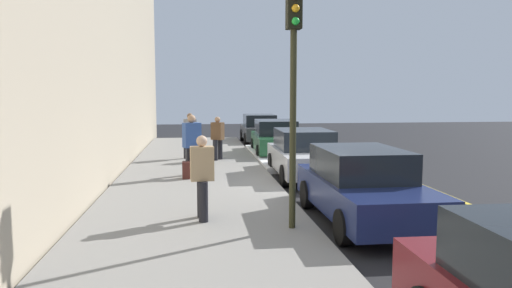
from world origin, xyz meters
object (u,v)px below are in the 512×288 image
(parked_car_silver, at_px, (304,154))
(pedestrian_grey_coat, at_px, (190,134))
(traffic_light_pole, at_px, (294,69))
(parked_car_navy, at_px, (362,186))
(pedestrian_blue_coat, at_px, (192,144))
(pedestrian_tan_coat, at_px, (202,175))
(parked_car_charcoal, at_px, (260,129))
(parked_car_green, at_px, (276,138))
(rolling_suitcase, at_px, (186,170))
(pedestrian_brown_coat, at_px, (218,137))

(parked_car_silver, xyz_separation_m, pedestrian_grey_coat, (-3.97, -3.58, 0.32))
(pedestrian_grey_coat, bearing_deg, traffic_light_pole, 11.52)
(parked_car_navy, height_order, pedestrian_blue_coat, pedestrian_blue_coat)
(parked_car_navy, xyz_separation_m, traffic_light_pole, (0.77, -1.62, 2.32))
(pedestrian_grey_coat, distance_m, pedestrian_tan_coat, 9.02)
(parked_car_silver, bearing_deg, pedestrian_blue_coat, -89.06)
(parked_car_charcoal, relative_size, parked_car_navy, 0.97)
(pedestrian_grey_coat, bearing_deg, parked_car_navy, 21.79)
(parked_car_green, bearing_deg, parked_car_navy, 0.24)
(parked_car_charcoal, bearing_deg, parked_car_green, -0.30)
(parked_car_silver, bearing_deg, parked_car_navy, 0.42)
(traffic_light_pole, bearing_deg, parked_car_silver, 164.88)
(parked_car_navy, height_order, rolling_suitcase, parked_car_navy)
(parked_car_silver, xyz_separation_m, traffic_light_pole, (5.85, -1.58, 2.32))
(parked_car_silver, relative_size, pedestrian_tan_coat, 2.49)
(pedestrian_blue_coat, bearing_deg, parked_car_green, 146.95)
(parked_car_charcoal, xyz_separation_m, rolling_suitcase, (11.11, -3.67, -0.35))
(rolling_suitcase, bearing_deg, parked_car_green, 147.51)
(pedestrian_grey_coat, bearing_deg, rolling_suitcase, -0.86)
(parked_car_navy, bearing_deg, rolling_suitcase, -141.53)
(parked_car_green, height_order, pedestrian_brown_coat, pedestrian_brown_coat)
(parked_car_charcoal, relative_size, rolling_suitcase, 4.94)
(pedestrian_tan_coat, relative_size, rolling_suitcase, 1.95)
(pedestrian_brown_coat, bearing_deg, pedestrian_blue_coat, -15.18)
(rolling_suitcase, bearing_deg, pedestrian_tan_coat, 5.24)
(parked_car_navy, height_order, pedestrian_brown_coat, pedestrian_brown_coat)
(pedestrian_brown_coat, distance_m, pedestrian_blue_coat, 3.52)
(parked_car_navy, distance_m, pedestrian_brown_coat, 8.82)
(parked_car_green, bearing_deg, pedestrian_blue_coat, -33.05)
(pedestrian_brown_coat, xyz_separation_m, rolling_suitcase, (3.78, -1.10, -0.61))
(parked_car_silver, relative_size, rolling_suitcase, 4.86)
(parked_car_green, bearing_deg, pedestrian_brown_coat, -52.78)
(parked_car_silver, bearing_deg, traffic_light_pole, -15.12)
(traffic_light_pole, bearing_deg, rolling_suitcase, -159.06)
(parked_car_navy, distance_m, traffic_light_pole, 2.93)
(pedestrian_tan_coat, bearing_deg, traffic_light_pole, 63.78)
(parked_car_navy, bearing_deg, parked_car_green, -179.76)
(parked_car_navy, relative_size, pedestrian_brown_coat, 2.68)
(parked_car_charcoal, xyz_separation_m, traffic_light_pole, (16.51, -1.60, 2.32))
(parked_car_charcoal, distance_m, pedestrian_blue_coat, 11.28)
(parked_car_silver, height_order, traffic_light_pole, traffic_light_pole)
(pedestrian_tan_coat, bearing_deg, parked_car_charcoal, 168.31)
(pedestrian_tan_coat, bearing_deg, parked_car_green, 162.65)
(pedestrian_grey_coat, relative_size, pedestrian_blue_coat, 0.94)
(parked_car_charcoal, xyz_separation_m, pedestrian_brown_coat, (7.32, -2.58, 0.26))
(pedestrian_brown_coat, bearing_deg, parked_car_green, 127.22)
(parked_car_charcoal, height_order, pedestrian_blue_coat, pedestrian_blue_coat)
(pedestrian_grey_coat, height_order, pedestrian_blue_coat, pedestrian_blue_coat)
(parked_car_navy, distance_m, pedestrian_blue_coat, 6.14)
(parked_car_green, relative_size, rolling_suitcase, 5.00)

